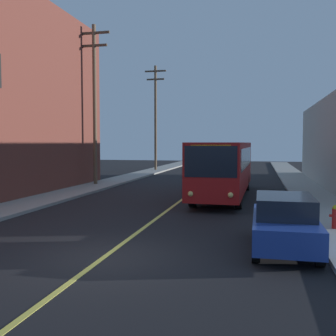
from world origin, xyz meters
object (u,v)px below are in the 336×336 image
at_px(utility_pole_mid, 95,98).
at_px(utility_pole_far, 156,113).
at_px(parked_car_blue, 284,222).
at_px(fire_hydrant, 336,216).
at_px(city_bus, 225,166).

distance_m(utility_pole_mid, utility_pole_far, 15.94).
xyz_separation_m(parked_car_blue, utility_pole_mid, (-12.56, 15.24, 5.63)).
height_order(parked_car_blue, fire_hydrant, parked_car_blue).
xyz_separation_m(city_bus, utility_pole_mid, (-9.84, 3.92, 4.66)).
bearing_deg(parked_car_blue, utility_pole_far, 111.25).
xyz_separation_m(utility_pole_mid, fire_hydrant, (14.49, -12.48, -5.89)).
bearing_deg(fire_hydrant, parked_car_blue, -125.03).
height_order(utility_pole_far, fire_hydrant, utility_pole_far).
xyz_separation_m(city_bus, utility_pole_far, (-9.40, 19.85, 4.67)).
relative_size(city_bus, parked_car_blue, 2.77).
relative_size(parked_car_blue, fire_hydrant, 5.24).
bearing_deg(parked_car_blue, fire_hydrant, 54.97).
bearing_deg(fire_hydrant, utility_pole_far, 116.31).
xyz_separation_m(utility_pole_far, fire_hydrant, (14.05, -28.42, -5.90)).
bearing_deg(parked_car_blue, city_bus, 103.52).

